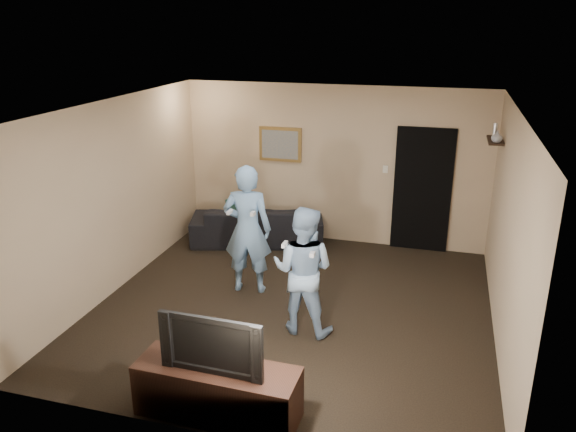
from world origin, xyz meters
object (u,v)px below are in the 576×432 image
(television, at_px, (215,341))
(wii_player_right, at_px, (303,270))
(tv_console, at_px, (218,392))
(wii_player_left, at_px, (247,229))
(sofa, at_px, (257,224))

(television, height_order, wii_player_right, wii_player_right)
(tv_console, xyz_separation_m, wii_player_left, (-0.60, 2.56, 0.64))
(wii_player_left, bearing_deg, wii_player_right, -39.88)
(wii_player_left, xyz_separation_m, wii_player_right, (0.98, -0.82, -0.11))
(wii_player_right, bearing_deg, television, -102.43)
(television, relative_size, wii_player_left, 0.55)
(tv_console, height_order, wii_player_left, wii_player_left)
(tv_console, bearing_deg, sofa, 105.25)
(television, distance_m, wii_player_left, 2.63)
(sofa, xyz_separation_m, television, (1.06, -4.28, 0.49))
(tv_console, distance_m, television, 0.56)
(tv_console, height_order, television, television)
(sofa, height_order, television, television)
(wii_player_left, distance_m, wii_player_right, 1.29)
(wii_player_left, bearing_deg, sofa, 104.83)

